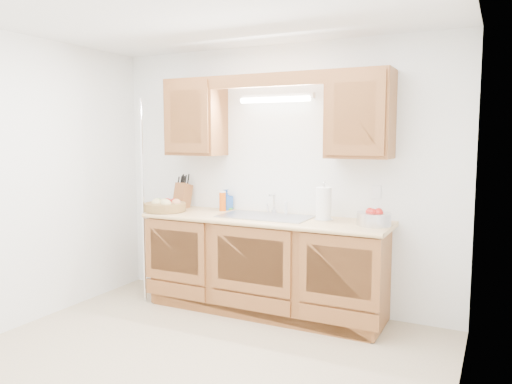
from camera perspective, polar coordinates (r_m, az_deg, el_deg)
The scene contains 17 objects.
room at distance 3.52m, azimuth -7.30°, elevation -0.02°, with size 3.52×3.50×2.50m.
base_cabinets at distance 4.70m, azimuth 1.05°, elevation -8.41°, with size 2.20×0.60×0.86m, color brown.
countertop at distance 4.59m, azimuth 0.98°, elevation -3.13°, with size 2.30×0.63×0.04m, color #E7BC79.
upper_cabinet_left at distance 5.07m, azimuth -6.86°, elevation 8.44°, with size 0.55×0.33×0.75m, color brown.
upper_cabinet_right at distance 4.39m, azimuth 11.82°, elevation 8.68°, with size 0.55×0.33×0.75m, color brown.
valance at distance 4.56m, azimuth 1.04°, elevation 12.69°, with size 2.20×0.05×0.12m, color brown.
fluorescent_fixture at distance 4.75m, azimuth 2.23°, elevation 10.69°, with size 0.76×0.08×0.08m.
sink at distance 4.62m, azimuth 1.10°, elevation -3.73°, with size 0.84×0.46×0.36m.
wire_shelf_pole at distance 5.00m, azimuth -12.80°, elevation -1.12°, with size 0.03×0.03×2.00m, color silver.
outlet_plate at distance 4.54m, azimuth 13.59°, elevation 0.01°, with size 0.08×0.01×0.12m, color white.
fruit_basket at distance 5.01m, azimuth -10.33°, elevation -1.56°, with size 0.42×0.42×0.13m.
knife_block at distance 5.23m, azimuth -8.38°, elevation -0.38°, with size 0.14×0.21×0.36m.
orange_canister at distance 4.97m, azimuth -3.85°, elevation -1.03°, with size 0.07×0.07×0.20m.
soap_bottle at distance 5.04m, azimuth -3.37°, elevation -0.87°, with size 0.09×0.10×0.21m, color #2151A9.
sponge at distance 5.06m, azimuth -3.32°, elevation -1.93°, with size 0.11×0.07×0.02m.
paper_towel at distance 4.44m, azimuth 7.74°, elevation -1.37°, with size 0.17×0.17×0.35m.
apple_bowl at distance 4.26m, azimuth 13.34°, elevation -2.91°, with size 0.29×0.29×0.15m.
Camera 1 is at (1.94, -2.91, 1.64)m, focal length 35.00 mm.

